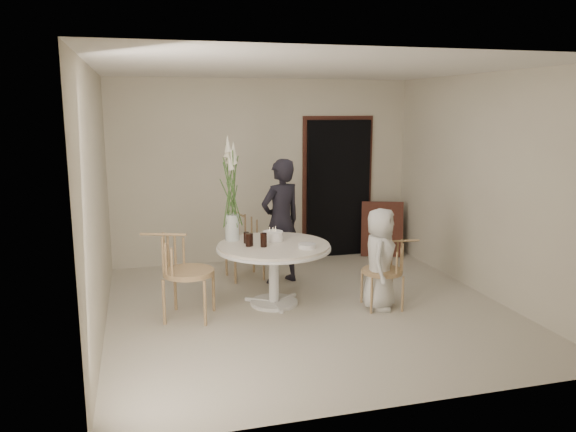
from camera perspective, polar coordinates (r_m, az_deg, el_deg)
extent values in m
plane|color=#BAAE9F|center=(6.59, 2.10, -9.37)|extent=(4.50, 4.50, 0.00)
plane|color=white|center=(6.19, 2.28, 14.77)|extent=(4.50, 4.50, 0.00)
plane|color=beige|center=(8.40, -2.41, 4.57)|extent=(4.50, 0.00, 4.50)
plane|color=beige|center=(4.19, 11.40, -2.24)|extent=(4.50, 0.00, 4.50)
plane|color=beige|center=(5.98, -18.86, 1.34)|extent=(0.00, 4.50, 4.50)
plane|color=beige|center=(7.24, 19.47, 2.90)|extent=(0.00, 4.50, 4.50)
cube|color=black|center=(8.71, 5.10, 2.77)|extent=(1.00, 0.10, 2.10)
cube|color=#522A1C|center=(8.74, 5.02, 3.20)|extent=(1.12, 0.03, 2.22)
cylinder|color=white|center=(6.72, -1.43, -8.76)|extent=(0.56, 0.56, 0.04)
cylinder|color=white|center=(6.62, -1.44, -6.12)|extent=(0.12, 0.12, 0.65)
cylinder|color=white|center=(6.52, -1.45, -3.26)|extent=(1.33, 1.33, 0.03)
cylinder|color=#F0E5D0|center=(6.52, -1.46, -3.05)|extent=(1.30, 1.30, 0.04)
cube|color=#522A1C|center=(8.85, 9.53, -1.32)|extent=(0.67, 0.41, 0.85)
cylinder|color=tan|center=(7.43, -5.37, -5.20)|extent=(0.03, 0.03, 0.45)
cylinder|color=tan|center=(7.55, -2.47, -4.88)|extent=(0.03, 0.03, 0.45)
cylinder|color=tan|center=(7.80, -6.28, -4.43)|extent=(0.03, 0.03, 0.45)
cylinder|color=tan|center=(7.92, -3.51, -4.15)|extent=(0.03, 0.03, 0.45)
cylinder|color=tan|center=(7.61, -4.44, -2.88)|extent=(0.50, 0.50, 0.05)
cylinder|color=tan|center=(6.76, 7.51, -7.05)|extent=(0.03, 0.03, 0.41)
cylinder|color=tan|center=(6.43, 8.48, -8.04)|extent=(0.03, 0.03, 0.41)
cylinder|color=tan|center=(6.88, 10.46, -6.83)|extent=(0.03, 0.03, 0.41)
cylinder|color=tan|center=(6.55, 11.57, -7.78)|extent=(0.03, 0.03, 0.41)
cylinder|color=tan|center=(6.59, 9.57, -5.55)|extent=(0.46, 0.46, 0.05)
cylinder|color=tan|center=(6.08, -8.44, -8.78)|extent=(0.03, 0.03, 0.50)
cylinder|color=tan|center=(6.48, -7.58, -7.46)|extent=(0.03, 0.03, 0.50)
cylinder|color=tan|center=(6.19, -12.49, -8.56)|extent=(0.03, 0.03, 0.50)
cylinder|color=tan|center=(6.59, -11.39, -7.29)|extent=(0.03, 0.03, 0.50)
cylinder|color=tan|center=(6.25, -10.06, -5.65)|extent=(0.55, 0.55, 0.06)
imported|color=black|center=(7.32, -0.72, -0.57)|extent=(0.71, 0.59, 1.64)
imported|color=silver|center=(6.51, 9.31, -4.31)|extent=(0.61, 0.68, 1.18)
cylinder|color=white|center=(6.66, -1.53, -2.05)|extent=(0.24, 0.24, 0.12)
cylinder|color=#FFDDA1|center=(6.65, -1.54, -1.36)|extent=(0.01, 0.01, 0.05)
cylinder|color=#FFDDA1|center=(6.68, -1.28, -1.29)|extent=(0.01, 0.01, 0.05)
cylinder|color=#FFDDA1|center=(6.66, -1.90, -1.34)|extent=(0.01, 0.01, 0.05)
cylinder|color=#FFDDA1|center=(6.61, -1.30, -1.42)|extent=(0.01, 0.01, 0.05)
cylinder|color=black|center=(6.43, -3.87, -2.41)|extent=(0.09, 0.09, 0.15)
cylinder|color=black|center=(6.38, -2.49, -2.45)|extent=(0.08, 0.08, 0.16)
cylinder|color=black|center=(6.41, -4.02, -2.45)|extent=(0.07, 0.07, 0.15)
cylinder|color=black|center=(6.56, -4.27, -2.20)|extent=(0.07, 0.07, 0.13)
cylinder|color=white|center=(6.33, 1.95, -3.06)|extent=(0.23, 0.23, 0.05)
cylinder|color=silver|center=(6.70, -5.70, -1.15)|extent=(0.17, 0.17, 0.32)
cylinder|color=#3E662B|center=(6.65, -5.55, 2.21)|extent=(0.01, 0.01, 0.79)
cone|color=silver|center=(6.60, -5.61, 5.59)|extent=(0.08, 0.08, 0.20)
cylinder|color=#3E662B|center=(6.66, -5.79, 2.51)|extent=(0.01, 0.01, 0.86)
cone|color=silver|center=(6.61, -5.86, 6.18)|extent=(0.08, 0.08, 0.20)
cylinder|color=#3E662B|center=(6.64, -6.02, 2.78)|extent=(0.01, 0.01, 0.92)
cone|color=silver|center=(6.59, -6.10, 6.75)|extent=(0.08, 0.08, 0.20)
cylinder|color=#3E662B|center=(6.61, -6.07, 3.03)|extent=(0.01, 0.01, 0.99)
cone|color=silver|center=(6.56, -6.15, 7.32)|extent=(0.08, 0.08, 0.20)
cylinder|color=#3E662B|center=(6.60, -5.88, 2.14)|extent=(0.01, 0.01, 0.79)
cone|color=silver|center=(6.55, -5.95, 5.54)|extent=(0.08, 0.08, 0.20)
cylinder|color=#3E662B|center=(6.60, -5.63, 2.43)|extent=(0.01, 0.01, 0.86)
cone|color=silver|center=(6.55, -5.70, 6.14)|extent=(0.08, 0.08, 0.20)
cylinder|color=#3E662B|center=(6.61, -5.49, 2.75)|extent=(0.01, 0.01, 0.92)
cone|color=silver|center=(6.56, -5.56, 6.74)|extent=(0.08, 0.08, 0.20)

